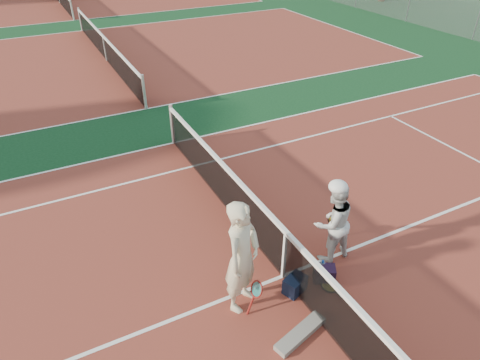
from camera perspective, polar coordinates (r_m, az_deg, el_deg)
name	(u,v)px	position (r m, az deg, el deg)	size (l,w,h in m)	color
ground	(283,276)	(7.57, 5.71, -12.66)	(130.00, 130.00, 0.00)	#0E3418
court_main	(283,276)	(7.57, 5.71, -12.64)	(23.77, 10.97, 0.01)	maroon
court_far_a	(107,61)	(18.89, -17.32, 14.97)	(23.77, 10.97, 0.01)	maroon
court_far_b	(60,3)	(31.95, -22.88, 20.93)	(23.77, 10.97, 0.01)	maroon
net_main	(284,254)	(7.22, 5.93, -9.83)	(0.10, 10.98, 1.02)	black
net_far_a	(105,48)	(18.75, -17.58, 16.43)	(0.10, 10.98, 1.02)	black
player_a	(242,257)	(6.46, 0.30, -10.23)	(0.71, 0.47, 1.94)	beige
player_b	(333,222)	(7.57, 12.28, -5.52)	(0.75, 0.59, 1.55)	silver
racket_red	(256,296)	(6.86, 2.20, -15.24)	(0.25, 0.27, 0.57)	maroon
racket_black_held	(332,229)	(8.21, 12.16, -6.35)	(0.19, 0.27, 0.59)	black
racket_spare	(329,287)	(7.49, 11.75, -13.76)	(0.60, 0.27, 0.05)	black
sports_bag_navy	(295,285)	(7.26, 7.32, -13.68)	(0.37, 0.25, 0.29)	black
sports_bag_purple	(324,274)	(7.51, 11.16, -12.15)	(0.35, 0.24, 0.29)	black
net_cover_canvas	(300,333)	(6.77, 8.05, -19.61)	(0.93, 0.22, 0.10)	slate
water_bottle	(322,269)	(7.58, 10.87, -11.55)	(0.09, 0.09, 0.30)	#A9C0D6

